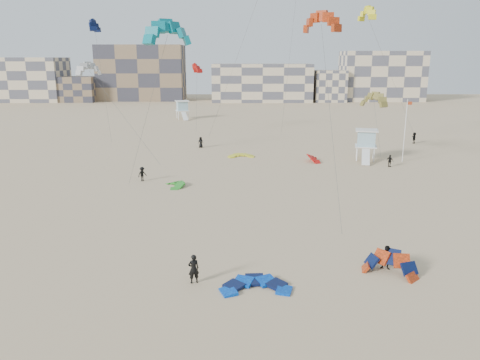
{
  "coord_description": "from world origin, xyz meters",
  "views": [
    {
      "loc": [
        2.48,
        -27.07,
        13.75
      ],
      "look_at": [
        2.57,
        6.0,
        5.12
      ],
      "focal_mm": 35.0,
      "sensor_mm": 36.0,
      "label": 1
    }
  ],
  "objects_px": {
    "kite_ground_blue": "(256,289)",
    "kite_ground_orange": "(389,274)",
    "kitesurfer_main": "(194,269)",
    "lifeguard_tower_near": "(366,145)"
  },
  "relations": [
    {
      "from": "kitesurfer_main",
      "to": "lifeguard_tower_near",
      "type": "height_order",
      "value": "lifeguard_tower_near"
    },
    {
      "from": "kitesurfer_main",
      "to": "lifeguard_tower_near",
      "type": "distance_m",
      "value": 42.31
    },
    {
      "from": "kite_ground_blue",
      "to": "kite_ground_orange",
      "type": "distance_m",
      "value": 9.09
    },
    {
      "from": "kite_ground_orange",
      "to": "kite_ground_blue",
      "type": "bearing_deg",
      "value": -137.19
    },
    {
      "from": "kite_ground_blue",
      "to": "kitesurfer_main",
      "type": "bearing_deg",
      "value": 165.47
    },
    {
      "from": "kite_ground_orange",
      "to": "kitesurfer_main",
      "type": "distance_m",
      "value": 12.83
    },
    {
      "from": "kite_ground_orange",
      "to": "kitesurfer_main",
      "type": "height_order",
      "value": "kitesurfer_main"
    },
    {
      "from": "kite_ground_blue",
      "to": "lifeguard_tower_near",
      "type": "xyz_separation_m",
      "value": [
        16.63,
        37.79,
        2.1
      ]
    },
    {
      "from": "kite_ground_blue",
      "to": "kite_ground_orange",
      "type": "height_order",
      "value": "kite_ground_orange"
    },
    {
      "from": "kite_ground_orange",
      "to": "lifeguard_tower_near",
      "type": "xyz_separation_m",
      "value": [
        7.77,
        35.76,
        2.1
      ]
    }
  ]
}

